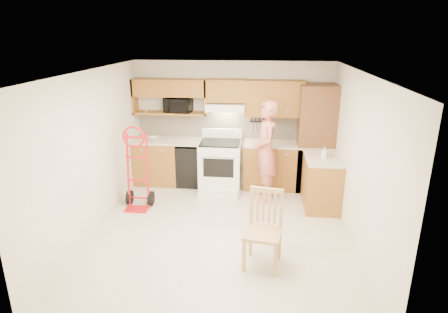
% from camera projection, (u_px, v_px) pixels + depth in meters
% --- Properties ---
extents(floor, '(4.00, 4.50, 0.02)m').
position_uv_depth(floor, '(221.00, 232.00, 6.05)').
color(floor, beige).
rests_on(floor, ground).
extents(ceiling, '(4.00, 4.50, 0.02)m').
position_uv_depth(ceiling, '(220.00, 71.00, 5.26)').
color(ceiling, white).
rests_on(ceiling, ground).
extents(wall_back, '(4.00, 0.02, 2.50)m').
position_uv_depth(wall_back, '(233.00, 123.00, 7.79)').
color(wall_back, silver).
rests_on(wall_back, ground).
extents(wall_front, '(4.00, 0.02, 2.50)m').
position_uv_depth(wall_front, '(194.00, 234.00, 3.52)').
color(wall_front, silver).
rests_on(wall_front, ground).
extents(wall_left, '(0.02, 4.50, 2.50)m').
position_uv_depth(wall_left, '(91.00, 153.00, 5.85)').
color(wall_left, silver).
rests_on(wall_left, ground).
extents(wall_right, '(0.02, 4.50, 2.50)m').
position_uv_depth(wall_right, '(359.00, 162.00, 5.46)').
color(wall_right, silver).
rests_on(wall_right, ground).
extents(backsplash, '(3.92, 0.03, 0.55)m').
position_uv_depth(backsplash, '(233.00, 126.00, 7.78)').
color(backsplash, beige).
rests_on(backsplash, wall_back).
extents(lower_cab_left, '(0.90, 0.60, 0.90)m').
position_uv_depth(lower_cab_left, '(157.00, 162.00, 7.90)').
color(lower_cab_left, '#996227').
rests_on(lower_cab_left, ground).
extents(dishwasher, '(0.60, 0.60, 0.85)m').
position_uv_depth(dishwasher, '(193.00, 164.00, 7.83)').
color(dishwasher, black).
rests_on(dishwasher, ground).
extents(lower_cab_right, '(1.14, 0.60, 0.90)m').
position_uv_depth(lower_cab_right, '(272.00, 166.00, 7.67)').
color(lower_cab_right, '#996227').
rests_on(lower_cab_right, ground).
extents(countertop_left, '(1.50, 0.63, 0.04)m').
position_uv_depth(countertop_left, '(170.00, 141.00, 7.72)').
color(countertop_left, beige).
rests_on(countertop_left, lower_cab_left).
extents(countertop_right, '(1.14, 0.63, 0.04)m').
position_uv_depth(countertop_right, '(273.00, 144.00, 7.52)').
color(countertop_right, beige).
rests_on(countertop_right, lower_cab_right).
extents(cab_return_right, '(0.60, 1.00, 0.90)m').
position_uv_depth(cab_return_right, '(321.00, 182.00, 6.83)').
color(cab_return_right, '#996227').
rests_on(cab_return_right, ground).
extents(countertop_return, '(0.63, 1.00, 0.04)m').
position_uv_depth(countertop_return, '(323.00, 158.00, 6.68)').
color(countertop_return, beige).
rests_on(countertop_return, cab_return_right).
extents(pantry_tall, '(0.70, 0.60, 2.10)m').
position_uv_depth(pantry_tall, '(315.00, 139.00, 7.40)').
color(pantry_tall, brown).
rests_on(pantry_tall, ground).
extents(upper_cab_left, '(1.50, 0.33, 0.34)m').
position_uv_depth(upper_cab_left, '(170.00, 88.00, 7.52)').
color(upper_cab_left, '#996227').
rests_on(upper_cab_left, wall_back).
extents(upper_shelf_mw, '(1.50, 0.33, 0.04)m').
position_uv_depth(upper_shelf_mw, '(171.00, 113.00, 7.68)').
color(upper_shelf_mw, '#996227').
rests_on(upper_shelf_mw, wall_back).
extents(upper_cab_center, '(0.76, 0.33, 0.44)m').
position_uv_depth(upper_cab_center, '(226.00, 91.00, 7.42)').
color(upper_cab_center, '#996227').
rests_on(upper_cab_center, wall_back).
extents(upper_cab_right, '(1.14, 0.33, 0.70)m').
position_uv_depth(upper_cab_right, '(275.00, 98.00, 7.37)').
color(upper_cab_right, '#996227').
rests_on(upper_cab_right, wall_back).
extents(range_hood, '(0.76, 0.46, 0.14)m').
position_uv_depth(range_hood, '(226.00, 107.00, 7.46)').
color(range_hood, white).
rests_on(range_hood, wall_back).
extents(knife_strip, '(0.40, 0.05, 0.29)m').
position_uv_depth(knife_strip, '(259.00, 125.00, 7.69)').
color(knife_strip, black).
rests_on(knife_strip, backsplash).
extents(microwave, '(0.57, 0.43, 0.29)m').
position_uv_depth(microwave, '(178.00, 105.00, 7.61)').
color(microwave, black).
rests_on(microwave, upper_shelf_mw).
extents(range, '(0.80, 1.06, 1.18)m').
position_uv_depth(range, '(220.00, 163.00, 7.43)').
color(range, white).
rests_on(range, ground).
extents(person, '(0.56, 0.75, 1.88)m').
position_uv_depth(person, '(266.00, 151.00, 6.96)').
color(person, '#C46A58').
rests_on(person, ground).
extents(hand_truck, '(0.54, 0.50, 1.37)m').
position_uv_depth(hand_truck, '(136.00, 172.00, 6.67)').
color(hand_truck, red).
rests_on(hand_truck, ground).
extents(dining_chair, '(0.56, 0.59, 1.06)m').
position_uv_depth(dining_chair, '(263.00, 231.00, 5.02)').
color(dining_chair, tan).
rests_on(dining_chair, ground).
extents(soap_bottle, '(0.12, 0.12, 0.20)m').
position_uv_depth(soap_bottle, '(324.00, 152.00, 6.60)').
color(soap_bottle, white).
rests_on(soap_bottle, countertop_return).
extents(bowl, '(0.25, 0.25, 0.05)m').
position_uv_depth(bowl, '(154.00, 138.00, 7.74)').
color(bowl, white).
rests_on(bowl, countertop_left).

